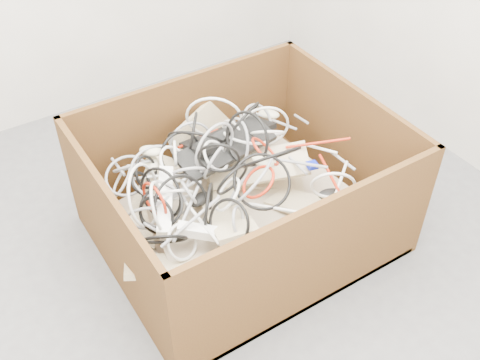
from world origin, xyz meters
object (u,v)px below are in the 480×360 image
vga_plug (312,165)px  cardboard_box (239,211)px  power_strip_left (165,201)px  power_strip_right (211,233)px

vga_plug → cardboard_box: bearing=166.6°
power_strip_left → vga_plug: 0.63m
cardboard_box → vga_plug: cardboard_box is taller
cardboard_box → power_strip_left: cardboard_box is taller
power_strip_right → vga_plug: power_strip_right is taller
power_strip_right → vga_plug: size_ratio=5.53×
power_strip_right → vga_plug: (0.54, 0.10, 0.01)m
cardboard_box → vga_plug: (0.29, -0.10, 0.20)m
cardboard_box → power_strip_left: (-0.33, -0.01, 0.24)m
cardboard_box → power_strip_left: size_ratio=4.00×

